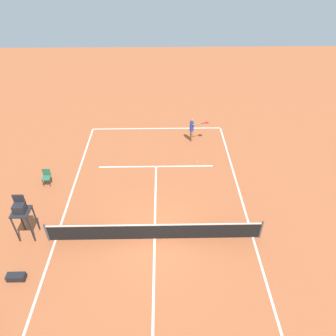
% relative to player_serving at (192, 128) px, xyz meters
% --- Properties ---
extents(ground_plane, '(60.00, 60.00, 0.00)m').
position_rel_player_serving_xyz_m(ground_plane, '(2.43, 8.57, -1.01)').
color(ground_plane, '#AD5933').
extents(court_lines, '(9.43, 20.58, 0.01)m').
position_rel_player_serving_xyz_m(court_lines, '(2.43, 8.57, -1.01)').
color(court_lines, white).
rests_on(court_lines, ground).
extents(tennis_net, '(10.03, 0.10, 1.07)m').
position_rel_player_serving_xyz_m(tennis_net, '(2.43, 8.57, -0.52)').
color(tennis_net, '#4C4C51').
rests_on(tennis_net, ground).
extents(player_serving, '(1.32, 0.47, 1.70)m').
position_rel_player_serving_xyz_m(player_serving, '(0.00, 0.00, 0.00)').
color(player_serving, '#9E704C').
rests_on(player_serving, ground).
extents(tennis_ball, '(0.07, 0.07, 0.07)m').
position_rel_player_serving_xyz_m(tennis_ball, '(-0.13, 2.56, -0.98)').
color(tennis_ball, '#CCE033').
rests_on(tennis_ball, ground).
extents(umpire_chair, '(0.80, 0.80, 2.41)m').
position_rel_player_serving_xyz_m(umpire_chair, '(8.39, 8.24, 0.59)').
color(umpire_chair, '#232328').
rests_on(umpire_chair, ground).
extents(courtside_chair_mid, '(0.44, 0.46, 0.95)m').
position_rel_player_serving_xyz_m(courtside_chair_mid, '(8.59, 4.44, -0.48)').
color(courtside_chair_mid, '#262626').
rests_on(courtside_chair_mid, ground).
extents(equipment_bag, '(0.76, 0.32, 0.30)m').
position_rel_player_serving_xyz_m(equipment_bag, '(8.15, 10.63, -0.86)').
color(equipment_bag, black).
rests_on(equipment_bag, ground).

